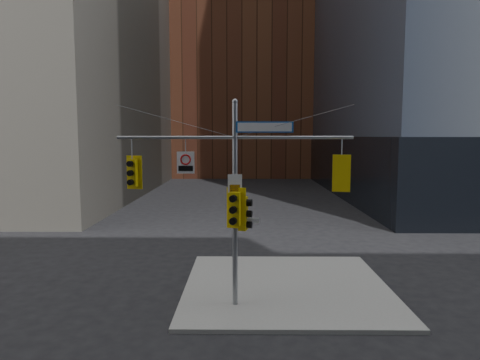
{
  "coord_description": "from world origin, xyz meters",
  "views": [
    {
      "loc": [
        0.31,
        -12.53,
        6.04
      ],
      "look_at": [
        0.17,
        2.0,
        4.55
      ],
      "focal_mm": 32.0,
      "sensor_mm": 36.0,
      "label": 1
    }
  ],
  "objects_px": {
    "traffic_light_west_arm": "(133,173)",
    "traffic_light_pole_side": "(244,214)",
    "traffic_light_east_arm": "(341,173)",
    "traffic_light_pole_front": "(235,209)",
    "signal_assembly": "(235,184)",
    "street_sign_blade": "(265,127)",
    "regulatory_sign_arm": "(186,162)"
  },
  "relations": [
    {
      "from": "street_sign_blade",
      "to": "regulatory_sign_arm",
      "type": "xyz_separation_m",
      "value": [
        -2.69,
        -0.02,
        -1.18
      ]
    },
    {
      "from": "regulatory_sign_arm",
      "to": "traffic_light_pole_front",
      "type": "bearing_deg",
      "value": -6.28
    },
    {
      "from": "traffic_light_pole_front",
      "to": "regulatory_sign_arm",
      "type": "distance_m",
      "value": 2.32
    },
    {
      "from": "traffic_light_west_arm",
      "to": "traffic_light_pole_side",
      "type": "height_order",
      "value": "traffic_light_west_arm"
    },
    {
      "from": "traffic_light_west_arm",
      "to": "traffic_light_east_arm",
      "type": "relative_size",
      "value": 0.93
    },
    {
      "from": "traffic_light_pole_side",
      "to": "traffic_light_pole_front",
      "type": "relative_size",
      "value": 0.82
    },
    {
      "from": "signal_assembly",
      "to": "regulatory_sign_arm",
      "type": "bearing_deg",
      "value": -179.31
    },
    {
      "from": "traffic_light_west_arm",
      "to": "street_sign_blade",
      "type": "distance_m",
      "value": 4.78
    },
    {
      "from": "traffic_light_west_arm",
      "to": "traffic_light_east_arm",
      "type": "bearing_deg",
      "value": 9.99
    },
    {
      "from": "traffic_light_pole_front",
      "to": "traffic_light_west_arm",
      "type": "bearing_deg",
      "value": -170.2
    },
    {
      "from": "signal_assembly",
      "to": "traffic_light_west_arm",
      "type": "relative_size",
      "value": 6.86
    },
    {
      "from": "traffic_light_west_arm",
      "to": "traffic_light_east_arm",
      "type": "xyz_separation_m",
      "value": [
        7.13,
        -0.01,
        -0.0
      ]
    },
    {
      "from": "traffic_light_east_arm",
      "to": "traffic_light_pole_side",
      "type": "height_order",
      "value": "traffic_light_east_arm"
    },
    {
      "from": "traffic_light_east_arm",
      "to": "signal_assembly",
      "type": "bearing_deg",
      "value": 11.39
    },
    {
      "from": "traffic_light_east_arm",
      "to": "street_sign_blade",
      "type": "distance_m",
      "value": 3.04
    },
    {
      "from": "traffic_light_east_arm",
      "to": "street_sign_blade",
      "type": "xyz_separation_m",
      "value": [
        -2.61,
        0.0,
        1.55
      ]
    },
    {
      "from": "regulatory_sign_arm",
      "to": "street_sign_blade",
      "type": "bearing_deg",
      "value": 2.55
    },
    {
      "from": "traffic_light_east_arm",
      "to": "traffic_light_pole_front",
      "type": "distance_m",
      "value": 3.83
    },
    {
      "from": "traffic_light_pole_front",
      "to": "regulatory_sign_arm",
      "type": "height_order",
      "value": "regulatory_sign_arm"
    },
    {
      "from": "traffic_light_west_arm",
      "to": "traffic_light_pole_side",
      "type": "bearing_deg",
      "value": 9.83
    },
    {
      "from": "traffic_light_east_arm",
      "to": "traffic_light_west_arm",
      "type": "bearing_deg",
      "value": 11.28
    },
    {
      "from": "traffic_light_pole_side",
      "to": "street_sign_blade",
      "type": "bearing_deg",
      "value": -75.92
    },
    {
      "from": "traffic_light_pole_side",
      "to": "traffic_light_pole_front",
      "type": "xyz_separation_m",
      "value": [
        -0.33,
        -0.26,
        0.21
      ]
    },
    {
      "from": "traffic_light_pole_front",
      "to": "traffic_light_pole_side",
      "type": "bearing_deg",
      "value": 53.19
    },
    {
      "from": "traffic_light_pole_front",
      "to": "street_sign_blade",
      "type": "relative_size",
      "value": 0.72
    },
    {
      "from": "traffic_light_pole_side",
      "to": "regulatory_sign_arm",
      "type": "xyz_separation_m",
      "value": [
        -2.01,
        -0.02,
        1.78
      ]
    },
    {
      "from": "signal_assembly",
      "to": "traffic_light_pole_side",
      "type": "xyz_separation_m",
      "value": [
        0.33,
        -0.0,
        -1.03
      ]
    },
    {
      "from": "traffic_light_east_arm",
      "to": "street_sign_blade",
      "type": "height_order",
      "value": "street_sign_blade"
    },
    {
      "from": "traffic_light_west_arm",
      "to": "regulatory_sign_arm",
      "type": "height_order",
      "value": "regulatory_sign_arm"
    },
    {
      "from": "traffic_light_east_arm",
      "to": "regulatory_sign_arm",
      "type": "relative_size",
      "value": 1.69
    },
    {
      "from": "signal_assembly",
      "to": "regulatory_sign_arm",
      "type": "distance_m",
      "value": 1.84
    },
    {
      "from": "traffic_light_pole_front",
      "to": "regulatory_sign_arm",
      "type": "relative_size",
      "value": 1.89
    }
  ]
}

